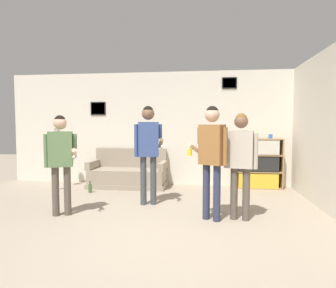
{
  "coord_description": "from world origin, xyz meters",
  "views": [
    {
      "loc": [
        0.88,
        -3.39,
        1.44
      ],
      "look_at": [
        0.19,
        1.87,
        1.1
      ],
      "focal_mm": 32.0,
      "sensor_mm": 36.0,
      "label": 1
    }
  ],
  "objects_px": {
    "bottle_on_floor": "(90,188)",
    "floor_lamp": "(57,141)",
    "drinking_cup": "(270,136)",
    "bookshelf": "(258,164)",
    "couch": "(128,174)",
    "person_watcher_holding_cup": "(212,150)",
    "person_player_foreground_center": "(148,144)",
    "person_spectator_near_bookshelf": "(241,155)",
    "person_player_foreground_left": "(61,155)"
  },
  "relations": [
    {
      "from": "bookshelf",
      "to": "person_spectator_near_bookshelf",
      "type": "distance_m",
      "value": 2.5
    },
    {
      "from": "floor_lamp",
      "to": "person_player_foreground_center",
      "type": "distance_m",
      "value": 2.56
    },
    {
      "from": "bookshelf",
      "to": "floor_lamp",
      "type": "distance_m",
      "value": 4.56
    },
    {
      "from": "bookshelf",
      "to": "person_spectator_near_bookshelf",
      "type": "relative_size",
      "value": 0.7
    },
    {
      "from": "drinking_cup",
      "to": "person_spectator_near_bookshelf",
      "type": "bearing_deg",
      "value": -110.91
    },
    {
      "from": "person_player_foreground_left",
      "to": "person_watcher_holding_cup",
      "type": "bearing_deg",
      "value": 1.69
    },
    {
      "from": "drinking_cup",
      "to": "person_player_foreground_left",
      "type": "bearing_deg",
      "value": -145.75
    },
    {
      "from": "person_player_foreground_center",
      "to": "person_spectator_near_bookshelf",
      "type": "height_order",
      "value": "person_player_foreground_center"
    },
    {
      "from": "couch",
      "to": "person_watcher_holding_cup",
      "type": "height_order",
      "value": "person_watcher_holding_cup"
    },
    {
      "from": "floor_lamp",
      "to": "person_spectator_near_bookshelf",
      "type": "relative_size",
      "value": 0.93
    },
    {
      "from": "person_watcher_holding_cup",
      "to": "person_player_foreground_left",
      "type": "bearing_deg",
      "value": -178.31
    },
    {
      "from": "person_player_foreground_center",
      "to": "bottle_on_floor",
      "type": "relative_size",
      "value": 7.09
    },
    {
      "from": "bookshelf",
      "to": "person_watcher_holding_cup",
      "type": "relative_size",
      "value": 0.66
    },
    {
      "from": "person_player_foreground_left",
      "to": "person_watcher_holding_cup",
      "type": "height_order",
      "value": "person_watcher_holding_cup"
    },
    {
      "from": "floor_lamp",
      "to": "bottle_on_floor",
      "type": "height_order",
      "value": "floor_lamp"
    },
    {
      "from": "bookshelf",
      "to": "couch",
      "type": "bearing_deg",
      "value": -176.2
    },
    {
      "from": "couch",
      "to": "floor_lamp",
      "type": "bearing_deg",
      "value": -165.54
    },
    {
      "from": "bottle_on_floor",
      "to": "bookshelf",
      "type": "bearing_deg",
      "value": 14.43
    },
    {
      "from": "person_watcher_holding_cup",
      "to": "bottle_on_floor",
      "type": "xyz_separation_m",
      "value": [
        -2.53,
        1.52,
        -0.97
      ]
    },
    {
      "from": "person_spectator_near_bookshelf",
      "to": "floor_lamp",
      "type": "bearing_deg",
      "value": 155.16
    },
    {
      "from": "couch",
      "to": "bottle_on_floor",
      "type": "relative_size",
      "value": 7.1
    },
    {
      "from": "floor_lamp",
      "to": "bottle_on_floor",
      "type": "relative_size",
      "value": 6.02
    },
    {
      "from": "bookshelf",
      "to": "drinking_cup",
      "type": "relative_size",
      "value": 11.61
    },
    {
      "from": "drinking_cup",
      "to": "couch",
      "type": "bearing_deg",
      "value": -176.5
    },
    {
      "from": "person_player_foreground_center",
      "to": "drinking_cup",
      "type": "bearing_deg",
      "value": 34.64
    },
    {
      "from": "floor_lamp",
      "to": "drinking_cup",
      "type": "bearing_deg",
      "value": 7.09
    },
    {
      "from": "person_spectator_near_bookshelf",
      "to": "bottle_on_floor",
      "type": "distance_m",
      "value": 3.41
    },
    {
      "from": "floor_lamp",
      "to": "person_player_foreground_center",
      "type": "height_order",
      "value": "person_player_foreground_center"
    },
    {
      "from": "floor_lamp",
      "to": "drinking_cup",
      "type": "height_order",
      "value": "floor_lamp"
    },
    {
      "from": "floor_lamp",
      "to": "person_player_foreground_center",
      "type": "xyz_separation_m",
      "value": [
        2.3,
        -1.1,
        0.03
      ]
    },
    {
      "from": "person_watcher_holding_cup",
      "to": "drinking_cup",
      "type": "relative_size",
      "value": 17.65
    },
    {
      "from": "couch",
      "to": "person_spectator_near_bookshelf",
      "type": "xyz_separation_m",
      "value": [
        2.32,
        -2.18,
        0.69
      ]
    },
    {
      "from": "person_player_foreground_center",
      "to": "floor_lamp",
      "type": "bearing_deg",
      "value": 154.4
    },
    {
      "from": "floor_lamp",
      "to": "drinking_cup",
      "type": "xyz_separation_m",
      "value": [
        4.76,
        0.59,
        0.11
      ]
    },
    {
      "from": "person_player_foreground_center",
      "to": "drinking_cup",
      "type": "distance_m",
      "value": 2.98
    },
    {
      "from": "person_watcher_holding_cup",
      "to": "bottle_on_floor",
      "type": "bearing_deg",
      "value": 149.05
    },
    {
      "from": "drinking_cup",
      "to": "bookshelf",
      "type": "bearing_deg",
      "value": -179.9
    },
    {
      "from": "person_player_foreground_center",
      "to": "bookshelf",
      "type": "bearing_deg",
      "value": 37.73
    },
    {
      "from": "bottle_on_floor",
      "to": "floor_lamp",
      "type": "bearing_deg",
      "value": 159.19
    },
    {
      "from": "person_spectator_near_bookshelf",
      "to": "drinking_cup",
      "type": "bearing_deg",
      "value": 69.09
    },
    {
      "from": "bookshelf",
      "to": "person_player_foreground_left",
      "type": "distance_m",
      "value": 4.28
    },
    {
      "from": "person_watcher_holding_cup",
      "to": "drinking_cup",
      "type": "bearing_deg",
      "value": 61.32
    },
    {
      "from": "floor_lamp",
      "to": "drinking_cup",
      "type": "distance_m",
      "value": 4.8
    },
    {
      "from": "person_player_foreground_left",
      "to": "floor_lamp",
      "type": "bearing_deg",
      "value": 118.9
    },
    {
      "from": "bookshelf",
      "to": "person_watcher_holding_cup",
      "type": "height_order",
      "value": "person_watcher_holding_cup"
    },
    {
      "from": "couch",
      "to": "drinking_cup",
      "type": "bearing_deg",
      "value": 3.5
    },
    {
      "from": "person_player_foreground_left",
      "to": "person_spectator_near_bookshelf",
      "type": "relative_size",
      "value": 0.99
    },
    {
      "from": "bookshelf",
      "to": "bottle_on_floor",
      "type": "relative_size",
      "value": 4.52
    },
    {
      "from": "couch",
      "to": "floor_lamp",
      "type": "distance_m",
      "value": 1.76
    },
    {
      "from": "floor_lamp",
      "to": "bottle_on_floor",
      "type": "distance_m",
      "value": 1.36
    }
  ]
}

